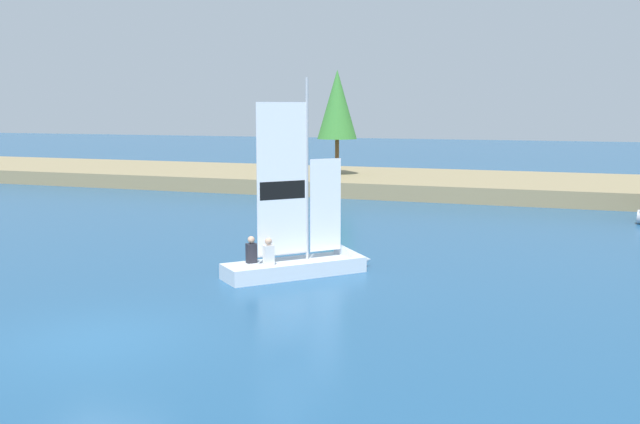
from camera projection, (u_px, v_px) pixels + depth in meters
The scene contains 4 objects.
ground_plane at pixel (96, 340), 15.07m from camera, with size 200.00×200.00×0.00m, color navy.
shore_bank at pixel (411, 183), 42.66m from camera, with size 80.00×10.74×0.85m, color #897A56.
shoreline_tree_left at pixel (337, 105), 42.65m from camera, with size 2.36×2.36×6.20m.
sailboat at pixel (314, 258), 21.14m from camera, with size 3.99×4.23×5.98m.
Camera 1 is at (9.34, -12.08, 4.81)m, focal length 40.55 mm.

